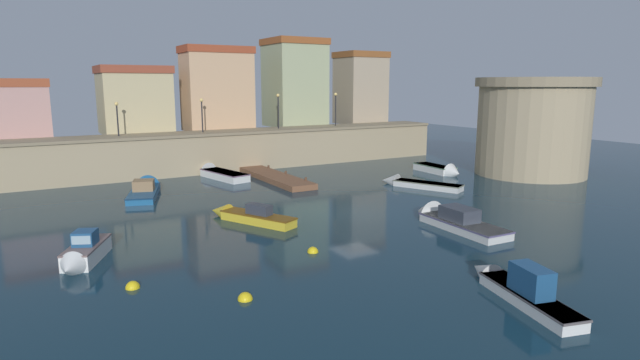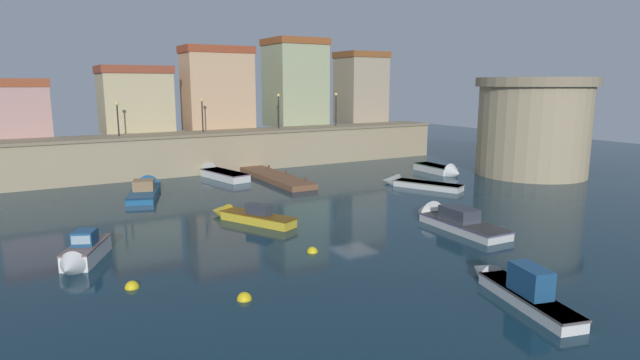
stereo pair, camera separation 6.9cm
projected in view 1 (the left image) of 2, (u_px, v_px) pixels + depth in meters
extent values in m
plane|color=#112D3D|center=(354.00, 213.00, 33.15)|extent=(111.70, 111.70, 0.00)
cube|color=tan|center=(237.00, 151.00, 50.33)|extent=(45.27, 3.95, 3.50)
cube|color=gray|center=(236.00, 132.00, 49.99)|extent=(45.27, 4.25, 0.24)
cube|color=tan|center=(19.00, 114.00, 43.65)|extent=(4.70, 3.03, 4.44)
cube|color=#9F4A2C|center=(16.00, 83.00, 43.17)|extent=(4.88, 3.15, 0.70)
cube|color=#C5B484|center=(135.00, 104.00, 49.37)|extent=(6.20, 5.52, 5.67)
cube|color=brown|center=(133.00, 70.00, 48.78)|extent=(6.45, 5.74, 0.70)
cube|color=tan|center=(217.00, 92.00, 52.44)|extent=(6.67, 3.90, 7.70)
cube|color=#9D4226|center=(216.00, 50.00, 51.66)|extent=(6.94, 4.05, 0.70)
cube|color=#A7AF83|center=(295.00, 86.00, 57.60)|extent=(5.74, 5.52, 8.89)
cube|color=#974E25|center=(294.00, 42.00, 56.72)|extent=(5.97, 5.74, 0.70)
cube|color=tan|center=(360.00, 91.00, 61.53)|extent=(5.07, 4.54, 7.70)
cube|color=brown|center=(361.00, 55.00, 60.75)|extent=(5.27, 4.72, 0.70)
cylinder|color=tan|center=(532.00, 131.00, 46.62)|extent=(9.64, 9.64, 7.96)
cylinder|color=gray|center=(536.00, 82.00, 45.81)|extent=(10.41, 10.41, 0.80)
cube|color=brown|center=(275.00, 177.00, 44.59)|extent=(2.28, 10.92, 0.46)
cylinder|color=brown|center=(269.00, 169.00, 48.17)|extent=(0.20, 0.20, 0.70)
cylinder|color=brown|center=(286.00, 175.00, 45.07)|extent=(0.20, 0.20, 0.70)
cylinder|color=brown|center=(306.00, 182.00, 41.98)|extent=(0.20, 0.20, 0.70)
cylinder|color=black|center=(118.00, 121.00, 44.40)|extent=(0.12, 0.12, 2.62)
sphere|color=#F9D172|center=(116.00, 104.00, 44.13)|extent=(0.32, 0.32, 0.32)
cylinder|color=black|center=(202.00, 117.00, 48.06)|extent=(0.12, 0.12, 2.82)
sphere|color=#F9D172|center=(201.00, 100.00, 47.78)|extent=(0.32, 0.32, 0.32)
cylinder|color=black|center=(278.00, 113.00, 51.91)|extent=(0.12, 0.12, 3.18)
sphere|color=#F9D172|center=(278.00, 95.00, 51.59)|extent=(0.32, 0.32, 0.32)
cylinder|color=black|center=(336.00, 111.00, 55.27)|extent=(0.12, 0.12, 3.21)
sphere|color=#F9D172|center=(336.00, 94.00, 54.95)|extent=(0.32, 0.32, 0.32)
cube|color=silver|center=(428.00, 185.00, 40.98)|extent=(3.58, 5.50, 0.49)
cone|color=silver|center=(390.00, 181.00, 42.86)|extent=(1.79, 1.83, 1.32)
cube|color=slate|center=(428.00, 183.00, 40.94)|extent=(3.65, 5.61, 0.08)
cube|color=gold|center=(258.00, 219.00, 30.73)|extent=(3.26, 4.96, 0.57)
cone|color=gold|center=(220.00, 212.00, 32.42)|extent=(1.62, 1.74, 1.12)
cube|color=brown|center=(258.00, 215.00, 30.68)|extent=(3.33, 5.06, 0.08)
cube|color=#333842|center=(259.00, 209.00, 30.56)|extent=(1.31, 1.72, 0.59)
cube|color=white|center=(529.00, 299.00, 19.32)|extent=(2.35, 5.02, 0.49)
cone|color=white|center=(483.00, 271.00, 22.25)|extent=(1.39, 1.60, 1.07)
cube|color=#5C5555|center=(529.00, 294.00, 19.29)|extent=(2.40, 5.12, 0.08)
cube|color=navy|center=(531.00, 280.00, 19.14)|extent=(1.28, 1.84, 1.07)
cube|color=#99B7C6|center=(517.00, 271.00, 19.92)|extent=(0.78, 0.26, 0.64)
cube|color=white|center=(434.00, 169.00, 48.53)|extent=(1.77, 4.37, 0.67)
cone|color=white|center=(455.00, 173.00, 46.18)|extent=(1.58, 1.26, 1.55)
cube|color=slate|center=(435.00, 166.00, 48.48)|extent=(1.80, 4.45, 0.08)
cube|color=silver|center=(464.00, 226.00, 29.28)|extent=(2.14, 5.66, 0.50)
cone|color=silver|center=(425.00, 213.00, 32.27)|extent=(1.86, 1.48, 1.80)
cube|color=#544D77|center=(464.00, 222.00, 29.24)|extent=(2.19, 5.78, 0.08)
cube|color=#333842|center=(459.00, 214.00, 29.51)|extent=(1.44, 2.16, 0.75)
cube|color=#99B7C6|center=(447.00, 209.00, 30.42)|extent=(1.22, 0.11, 0.45)
cube|color=white|center=(87.00, 252.00, 24.26)|extent=(2.56, 3.61, 0.80)
cone|color=white|center=(70.00, 268.00, 22.18)|extent=(1.47, 1.36, 1.18)
cube|color=#735C58|center=(86.00, 245.00, 24.19)|extent=(2.62, 3.68, 0.08)
cube|color=navy|center=(85.00, 238.00, 24.05)|extent=(1.28, 1.31, 0.67)
cube|color=#99B7C6|center=(81.00, 240.00, 23.55)|extent=(0.80, 0.41, 0.40)
cube|color=#195689|center=(144.00, 193.00, 37.99)|extent=(3.54, 6.15, 0.48)
cone|color=#195689|center=(149.00, 184.00, 41.44)|extent=(2.09, 1.87, 1.75)
cube|color=#0C2B4F|center=(144.00, 191.00, 37.96)|extent=(3.61, 6.27, 0.08)
cube|color=olive|center=(144.00, 185.00, 37.95)|extent=(1.83, 1.86, 0.75)
cube|color=#99B7C6|center=(145.00, 183.00, 38.66)|extent=(1.25, 0.45, 0.45)
cube|color=white|center=(225.00, 175.00, 45.00)|extent=(2.81, 5.66, 0.67)
cone|color=white|center=(205.00, 171.00, 47.44)|extent=(1.88, 1.71, 1.62)
cube|color=slate|center=(224.00, 172.00, 44.94)|extent=(2.87, 5.77, 0.08)
sphere|color=yellow|center=(313.00, 252.00, 25.49)|extent=(0.55, 0.55, 0.55)
sphere|color=yellow|center=(133.00, 288.00, 21.03)|extent=(0.58, 0.58, 0.58)
sphere|color=yellow|center=(245.00, 300.00, 19.90)|extent=(0.58, 0.58, 0.58)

